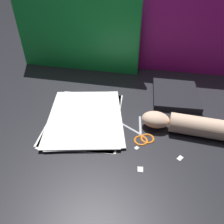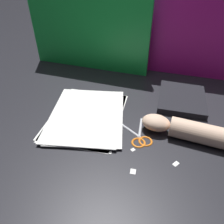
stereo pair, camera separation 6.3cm
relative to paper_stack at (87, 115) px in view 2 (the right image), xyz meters
name	(u,v)px [view 2 (the right image)]	position (x,y,z in m)	size (l,w,h in m)	color
ground_plane	(122,132)	(0.14, -0.07, -0.01)	(6.00, 6.00, 0.00)	black
backdrop_panel_left	(88,28)	(-0.08, 0.40, 0.19)	(0.58, 0.12, 0.38)	green
backdrop_panel_center	(178,31)	(0.33, 0.40, 0.19)	(0.82, 0.15, 0.39)	#D81E9E
paper_stack	(87,115)	(0.00, 0.00, 0.00)	(0.28, 0.35, 0.01)	white
book_closed	(182,98)	(0.35, 0.15, 0.01)	(0.20, 0.24, 0.02)	black
scissors	(139,136)	(0.19, -0.08, 0.00)	(0.13, 0.14, 0.01)	silver
hand_forearm	(193,131)	(0.36, -0.07, 0.03)	(0.32, 0.14, 0.06)	beige
paper_scrap_near	(176,164)	(0.30, -0.18, -0.01)	(0.02, 0.02, 0.00)	white
paper_scrap_mid	(133,171)	(0.18, -0.22, -0.01)	(0.02, 0.02, 0.00)	white
paper_scrap_far	(133,150)	(0.18, -0.14, -0.01)	(0.02, 0.02, 0.00)	white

